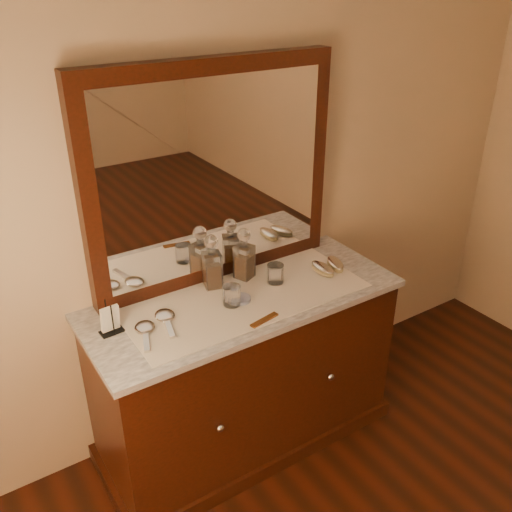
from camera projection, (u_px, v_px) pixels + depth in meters
name	position (u px, v px, depth m)	size (l,w,h in m)	color
dresser_cabinet	(245.00, 373.00, 2.70)	(1.40, 0.55, 0.82)	black
dresser_plinth	(246.00, 429.00, 2.87)	(1.46, 0.59, 0.08)	black
knob_left	(220.00, 428.00, 2.32)	(0.04, 0.04, 0.04)	silver
knob_right	(331.00, 377.00, 2.61)	(0.04, 0.04, 0.04)	silver
marble_top	(244.00, 299.00, 2.50)	(1.44, 0.59, 0.03)	white
mirror_frame	(214.00, 175.00, 2.44)	(1.20, 0.08, 1.00)	black
mirror_glass	(217.00, 178.00, 2.42)	(1.06, 0.01, 0.86)	white
lace_runner	(246.00, 298.00, 2.48)	(1.10, 0.45, 0.00)	silver
pin_dish	(241.00, 299.00, 2.45)	(0.09, 0.09, 0.02)	silver
comb	(264.00, 320.00, 2.31)	(0.14, 0.03, 0.01)	brown
napkin_rack	(110.00, 320.00, 2.22)	(0.10, 0.06, 0.14)	black
decanter_left	(212.00, 267.00, 2.52)	(0.10, 0.10, 0.26)	#985316
decanter_right	(244.00, 259.00, 2.59)	(0.10, 0.10, 0.25)	#985316
brush_near	(323.00, 269.00, 2.67)	(0.07, 0.15, 0.04)	#95855B
brush_far	(335.00, 264.00, 2.71)	(0.11, 0.16, 0.04)	#95855B
hand_mirror_outer	(145.00, 330.00, 2.24)	(0.12, 0.22, 0.02)	silver
hand_mirror_inner	(166.00, 318.00, 2.32)	(0.11, 0.22, 0.02)	silver
tumblers	(254.00, 284.00, 2.49)	(0.35, 0.14, 0.09)	white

